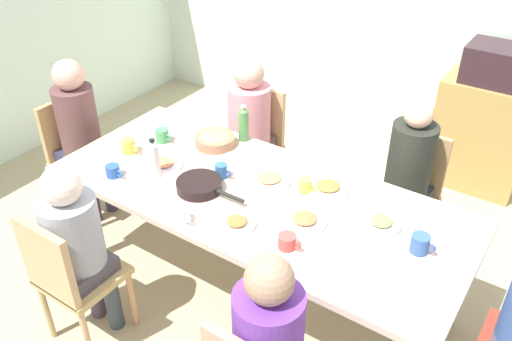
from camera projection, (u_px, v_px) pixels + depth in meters
The scene contains 31 objects.
ground_plane at pixel (256, 289), 3.47m from camera, with size 6.54×6.54×0.00m, color tan.
wall_back at pixel (416, 3), 4.39m from camera, with size 5.69×0.12×2.60m, color silver.
dining_table at pixel (256, 202), 3.08m from camera, with size 2.44×1.02×0.77m.
chair_1 at pixel (408, 190), 3.52m from camera, with size 0.40×0.40×0.90m.
person_1 at pixel (407, 172), 3.35m from camera, with size 0.30×0.30×1.20m.
chair_2 at pixel (69, 275), 2.86m from camera, with size 0.40×0.40×0.90m.
person_2 at pixel (76, 239), 2.82m from camera, with size 0.30×0.30×1.15m.
chair_3 at pixel (77, 151), 3.94m from camera, with size 0.40×0.40×0.90m.
person_3 at pixel (80, 127), 3.77m from camera, with size 0.30×0.30×1.24m.
chair_4 at pixel (255, 139), 4.09m from camera, with size 0.40×0.40×0.90m.
person_4 at pixel (248, 120), 3.92m from camera, with size 0.31×0.31×1.18m.
plate_0 at pixel (305, 220), 2.81m from camera, with size 0.24×0.24×0.04m.
plate_1 at pixel (381, 223), 2.79m from camera, with size 0.21×0.21×0.04m.
plate_2 at pixel (328, 187), 3.06m from camera, with size 0.25×0.25×0.04m.
plate_3 at pixel (163, 164), 3.27m from camera, with size 0.24×0.24×0.04m.
plate_4 at pixel (270, 179), 3.13m from camera, with size 0.26×0.26×0.04m.
plate_5 at pixel (237, 223), 2.79m from camera, with size 0.20×0.20×0.04m.
bowl_0 at pixel (215, 139), 3.47m from camera, with size 0.26×0.26×0.08m.
serving_pan at pixel (200, 185), 3.05m from camera, with size 0.44×0.26×0.06m.
cup_0 at pixel (420, 244), 2.60m from camera, with size 0.13×0.09×0.10m.
cup_1 at pixel (162, 135), 3.51m from camera, with size 0.12×0.09×0.09m.
cup_2 at pixel (113, 171), 3.16m from camera, with size 0.12×0.08×0.07m.
cup_3 at pixel (306, 186), 3.03m from camera, with size 0.11×0.07×0.08m.
cup_4 at pixel (222, 171), 3.15m from camera, with size 0.11×0.07×0.09m.
cup_5 at pixel (129, 146), 3.39m from camera, with size 0.12×0.09×0.09m.
cup_6 at pixel (180, 216), 2.79m from camera, with size 0.12×0.08×0.09m.
cup_7 at pixel (287, 242), 2.63m from camera, with size 0.13×0.09×0.07m.
bottle_0 at pixel (154, 159), 3.12m from camera, with size 0.07×0.07×0.25m.
bottle_1 at pixel (244, 124), 3.49m from camera, with size 0.07×0.07×0.25m.
side_cabinet at pixel (481, 134), 4.28m from camera, with size 0.70×0.44×0.90m, color #A98748.
microwave at pixel (499, 65), 3.95m from camera, with size 0.48×0.36×0.28m, color #2F1F25.
Camera 1 is at (1.39, -2.05, 2.54)m, focal length 37.40 mm.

